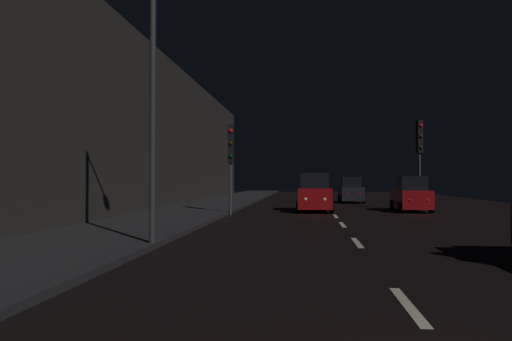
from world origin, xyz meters
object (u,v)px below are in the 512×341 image
(streetlamp_overhead, at_px, (169,39))
(car_approaching_headlights, at_px, (314,194))
(car_distant_taillights, at_px, (351,191))
(traffic_light_far_right, at_px, (420,144))
(car_parked_right_far, at_px, (411,195))
(traffic_light_far_left, at_px, (231,150))

(streetlamp_overhead, bearing_deg, car_approaching_headlights, 75.31)
(streetlamp_overhead, relative_size, car_distant_taillights, 2.14)
(traffic_light_far_right, distance_m, streetlamp_overhead, 19.99)
(car_distant_taillights, bearing_deg, traffic_light_far_right, -159.62)
(car_approaching_headlights, distance_m, car_parked_right_far, 5.35)
(car_approaching_headlights, height_order, car_distant_taillights, car_approaching_headlights)
(traffic_light_far_left, height_order, car_parked_right_far, traffic_light_far_left)
(traffic_light_far_right, bearing_deg, traffic_light_far_left, -75.27)
(traffic_light_far_right, height_order, car_parked_right_far, traffic_light_far_right)
(traffic_light_far_left, height_order, car_approaching_headlights, traffic_light_far_left)
(streetlamp_overhead, xyz_separation_m, car_distant_taillights, (6.95, 25.74, -4.51))
(traffic_light_far_left, bearing_deg, streetlamp_overhead, -8.70)
(traffic_light_far_right, bearing_deg, car_approaching_headlights, -84.13)
(traffic_light_far_left, distance_m, car_parked_right_far, 10.49)
(car_approaching_headlights, bearing_deg, car_distant_taillights, 164.29)
(car_parked_right_far, relative_size, car_distant_taillights, 0.99)
(traffic_light_far_right, relative_size, streetlamp_overhead, 0.63)
(car_parked_right_far, height_order, car_distant_taillights, car_distant_taillights)
(traffic_light_far_right, xyz_separation_m, traffic_light_far_left, (-10.34, -5.07, -0.57))
(traffic_light_far_left, bearing_deg, car_distant_taillights, 142.61)
(traffic_light_far_right, xyz_separation_m, car_parked_right_far, (-0.80, -1.40, -2.93))
(traffic_light_far_left, relative_size, car_approaching_headlights, 1.07)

